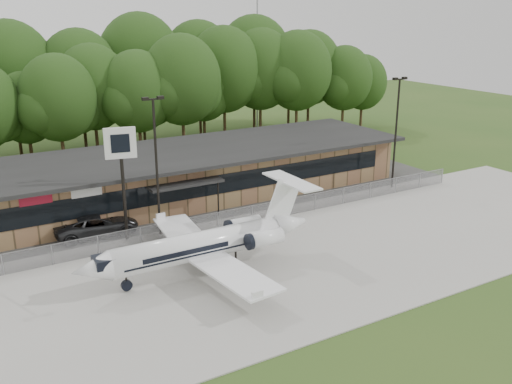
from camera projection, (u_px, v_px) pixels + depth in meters
ground at (358, 316)px, 31.13m from camera, size 160.00×160.00×0.00m
apron at (279, 262)px, 37.68m from camera, size 64.00×18.00×0.08m
parking_lot at (204, 211)px, 47.11m from camera, size 50.00×9.00×0.06m
terminal at (181, 173)px, 50.09m from camera, size 41.00×11.65×4.30m
fence at (229, 219)px, 43.19m from camera, size 46.00×0.04×1.52m
treeline at (114, 89)px, 63.27m from camera, size 72.00×12.00×15.00m
radio_mast at (257, 36)px, 77.29m from camera, size 0.20×0.20×25.00m
light_pole_mid at (156, 157)px, 40.41m from camera, size 1.55×0.30×10.23m
light_pole_right at (396, 125)px, 51.53m from camera, size 1.55×0.30×10.23m
business_jet at (206, 245)px, 35.60m from camera, size 15.76×13.99×5.33m
suv at (96, 225)px, 41.79m from camera, size 6.15×3.01×1.68m
pole_sign at (121, 155)px, 39.37m from camera, size 2.17×0.73×8.28m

